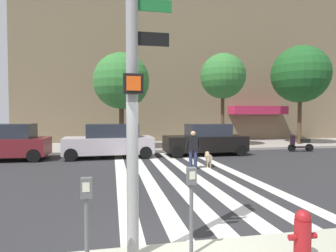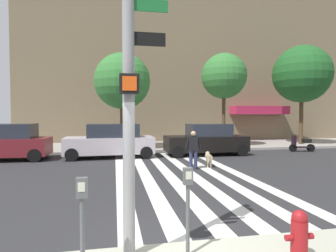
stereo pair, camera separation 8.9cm
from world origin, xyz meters
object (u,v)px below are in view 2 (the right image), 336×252
object	(u,v)px
parked_car_near_curb	(2,142)
parked_scooter	(302,144)
street_tree_nearest	(122,81)
pedestrian_dog_walker	(193,148)
fire_hydrant	(299,236)
parked_car_behind_first	(111,141)
parking_meter_second_along	(188,199)
dog_on_leash	(209,157)
traffic_light_pole	(129,32)
street_tree_further	(302,74)
street_tree_middle	(224,76)
parked_car_third_in_line	(206,140)
parking_meter_curbside	(82,215)

from	to	relation	value
parked_car_near_curb	parked_scooter	bearing A→B (deg)	0.85
parked_car_near_curb	street_tree_nearest	xyz separation A→B (m)	(6.16, 2.73, 3.55)
street_tree_nearest	pedestrian_dog_walker	size ratio (longest dim) A/B	3.75
fire_hydrant	pedestrian_dog_walker	bearing A→B (deg)	85.38
parked_scooter	pedestrian_dog_walker	bearing A→B (deg)	-152.55
parked_car_behind_first	parked_scooter	world-z (taller)	parked_car_behind_first
parking_meter_second_along	dog_on_leash	bearing A→B (deg)	68.91
parking_meter_second_along	pedestrian_dog_walker	distance (m)	7.78
traffic_light_pole	parked_scooter	size ratio (longest dim) A/B	3.56
parked_scooter	pedestrian_dog_walker	world-z (taller)	pedestrian_dog_walker
street_tree_further	street_tree_middle	bearing A→B (deg)	-176.35
street_tree_middle	dog_on_leash	world-z (taller)	street_tree_middle
pedestrian_dog_walker	dog_on_leash	size ratio (longest dim) A/B	1.66
parked_car_third_in_line	dog_on_leash	xyz separation A→B (m)	(-1.10, -3.63, -0.43)
street_tree_nearest	street_tree_further	size ratio (longest dim) A/B	0.83
fire_hydrant	parking_meter_curbside	world-z (taller)	parking_meter_curbside
street_tree_nearest	street_tree_further	distance (m)	13.34
traffic_light_pole	fire_hydrant	world-z (taller)	traffic_light_pole
street_tree_further	parked_scooter	bearing A→B (deg)	-124.87
parked_car_third_in_line	dog_on_leash	bearing A→B (deg)	-106.90
parking_meter_second_along	parked_scooter	distance (m)	15.87
parked_scooter	pedestrian_dog_walker	distance (m)	9.45
parking_meter_curbside	street_tree_further	distance (m)	21.35
fire_hydrant	parked_car_third_in_line	xyz separation A→B (m)	(2.59, 12.03, 0.35)
street_tree_middle	pedestrian_dog_walker	bearing A→B (deg)	-120.80
traffic_light_pole	parked_scooter	distance (m)	16.69
fire_hydrant	dog_on_leash	bearing A→B (deg)	79.97
parked_car_behind_first	parking_meter_curbside	bearing A→B (deg)	-91.02
parking_meter_curbside	street_tree_nearest	xyz separation A→B (m)	(0.94, 14.70, 3.45)
parking_meter_curbside	parked_scooter	bearing A→B (deg)	45.30
parking_meter_second_along	dog_on_leash	distance (m)	8.51
traffic_light_pole	parked_car_third_in_line	xyz separation A→B (m)	(5.04, 11.48, -2.65)
street_tree_further	dog_on_leash	xyz separation A→B (m)	(-9.67, -6.96, -4.94)
traffic_light_pole	fire_hydrant	size ratio (longest dim) A/B	7.59
street_tree_nearest	pedestrian_dog_walker	world-z (taller)	street_tree_nearest
parked_car_third_in_line	street_tree_middle	xyz separation A→B (m)	(2.24, 2.93, 4.14)
parking_meter_second_along	street_tree_nearest	distance (m)	14.70
street_tree_middle	street_tree_further	size ratio (longest dim) A/B	0.87
parked_car_third_in_line	parked_scooter	bearing A→B (deg)	2.28
fire_hydrant	parked_car_behind_first	distance (m)	12.38
parked_car_behind_first	parking_meter_second_along	bearing A→B (deg)	-83.59
parking_meter_curbside	street_tree_nearest	bearing A→B (deg)	86.33
parking_meter_second_along	parked_car_near_curb	xyz separation A→B (m)	(-6.73, 11.55, -0.10)
traffic_light_pole	street_tree_nearest	distance (m)	14.25
traffic_light_pole	street_tree_nearest	world-z (taller)	street_tree_nearest
traffic_light_pole	street_tree_nearest	bearing A→B (deg)	88.76
traffic_light_pole	parked_scooter	bearing A→B (deg)	45.67
parked_car_near_curb	street_tree_middle	xyz separation A→B (m)	(13.13, 2.93, 4.08)
fire_hydrant	parked_car_near_curb	size ratio (longest dim) A/B	0.16
parked_car_third_in_line	dog_on_leash	world-z (taller)	parked_car_third_in_line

